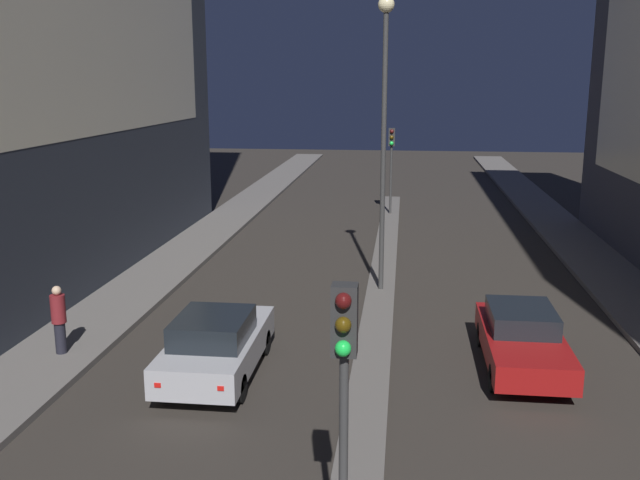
{
  "coord_description": "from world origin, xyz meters",
  "views": [
    {
      "loc": [
        0.68,
        -5.35,
        6.94
      ],
      "look_at": [
        -2.68,
        22.88,
        0.5
      ],
      "focal_mm": 40.0,
      "sensor_mm": 36.0,
      "label": 1
    }
  ],
  "objects_px": {
    "car_left_lane": "(216,344)",
    "pedestrian_on_left_sidewalk": "(59,318)",
    "traffic_light_near": "(344,375)",
    "car_right_lane": "(522,338)",
    "street_lamp": "(384,102)",
    "traffic_light_mid": "(391,151)"
  },
  "relations": [
    {
      "from": "car_left_lane",
      "to": "pedestrian_on_left_sidewalk",
      "type": "xyz_separation_m",
      "value": [
        -4.18,
        0.55,
        0.3
      ]
    },
    {
      "from": "pedestrian_on_left_sidewalk",
      "to": "car_left_lane",
      "type": "bearing_deg",
      "value": -7.55
    },
    {
      "from": "street_lamp",
      "to": "traffic_light_mid",
      "type": "bearing_deg",
      "value": 90.0
    },
    {
      "from": "car_right_lane",
      "to": "street_lamp",
      "type": "bearing_deg",
      "value": 121.98
    },
    {
      "from": "street_lamp",
      "to": "car_left_lane",
      "type": "relative_size",
      "value": 2.03
    },
    {
      "from": "traffic_light_mid",
      "to": "car_left_lane",
      "type": "height_order",
      "value": "traffic_light_mid"
    },
    {
      "from": "traffic_light_near",
      "to": "car_left_lane",
      "type": "xyz_separation_m",
      "value": [
        -3.65,
        7.31,
        -2.56
      ]
    },
    {
      "from": "street_lamp",
      "to": "car_right_lane",
      "type": "height_order",
      "value": "street_lamp"
    },
    {
      "from": "pedestrian_on_left_sidewalk",
      "to": "car_right_lane",
      "type": "bearing_deg",
      "value": 4.25
    },
    {
      "from": "traffic_light_near",
      "to": "car_left_lane",
      "type": "distance_m",
      "value": 8.57
    },
    {
      "from": "street_lamp",
      "to": "car_right_lane",
      "type": "relative_size",
      "value": 2.02
    },
    {
      "from": "traffic_light_mid",
      "to": "pedestrian_on_left_sidewalk",
      "type": "height_order",
      "value": "traffic_light_mid"
    },
    {
      "from": "traffic_light_mid",
      "to": "street_lamp",
      "type": "height_order",
      "value": "street_lamp"
    },
    {
      "from": "pedestrian_on_left_sidewalk",
      "to": "traffic_light_near",
      "type": "bearing_deg",
      "value": -45.14
    },
    {
      "from": "traffic_light_near",
      "to": "traffic_light_mid",
      "type": "xyz_separation_m",
      "value": [
        0.0,
        28.22,
        0.0
      ]
    },
    {
      "from": "traffic_light_near",
      "to": "car_right_lane",
      "type": "bearing_deg",
      "value": 67.3
    },
    {
      "from": "traffic_light_mid",
      "to": "pedestrian_on_left_sidewalk",
      "type": "bearing_deg",
      "value": -111.04
    },
    {
      "from": "car_left_lane",
      "to": "traffic_light_mid",
      "type": "bearing_deg",
      "value": 80.11
    },
    {
      "from": "traffic_light_mid",
      "to": "traffic_light_near",
      "type": "bearing_deg",
      "value": -90.0
    },
    {
      "from": "traffic_light_mid",
      "to": "pedestrian_on_left_sidewalk",
      "type": "distance_m",
      "value": 21.93
    },
    {
      "from": "pedestrian_on_left_sidewalk",
      "to": "traffic_light_mid",
      "type": "bearing_deg",
      "value": 68.96
    },
    {
      "from": "traffic_light_near",
      "to": "traffic_light_mid",
      "type": "bearing_deg",
      "value": 90.0
    }
  ]
}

